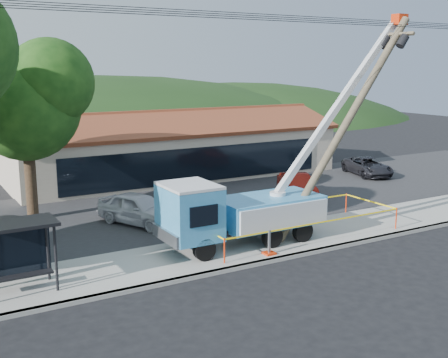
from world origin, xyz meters
name	(u,v)px	position (x,y,z in m)	size (l,w,h in m)	color
ground	(308,279)	(0.00, 0.00, 0.00)	(120.00, 120.00, 0.00)	black
curb	(275,260)	(0.00, 2.10, 0.07)	(60.00, 0.25, 0.15)	#AFACA4
sidewalk	(249,247)	(0.00, 4.00, 0.07)	(60.00, 4.00, 0.15)	#AFACA4
parking_lot	(170,207)	(0.00, 12.00, 0.05)	(60.00, 12.00, 0.10)	#28282B
strip_mall	(173,149)	(4.00, 19.98, 1.88)	(22.50, 8.53, 4.67)	#BEAD97
tree_lot	(25,96)	(-7.00, 13.00, 6.21)	(6.30, 5.60, 8.94)	#332316
hill_center	(100,126)	(10.00, 55.00, 0.00)	(89.60, 64.00, 32.00)	#193412
hill_east	(233,118)	(30.00, 55.00, 0.00)	(72.80, 52.00, 26.00)	#193412
utility_truck	(241,208)	(-0.23, 4.29, 1.75)	(12.37, 3.87, 9.82)	black
leaning_pole	(351,116)	(5.17, 3.71, 5.40)	(7.22, 1.98, 9.77)	#4C4131
bus_shelter	(17,240)	(-9.31, 3.87, 1.91)	(2.51, 1.55, 2.41)	black
caution_tape	(294,218)	(2.62, 4.29, 0.88)	(9.33, 3.45, 1.00)	red
car_silver	(140,226)	(-2.73, 9.53, 0.00)	(1.79, 4.45, 1.52)	silver
car_red	(297,199)	(7.24, 10.12, 0.00)	(1.44, 4.13, 1.36)	maroon
car_dark	(367,176)	(15.60, 13.02, 0.00)	(2.06, 4.48, 1.24)	black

